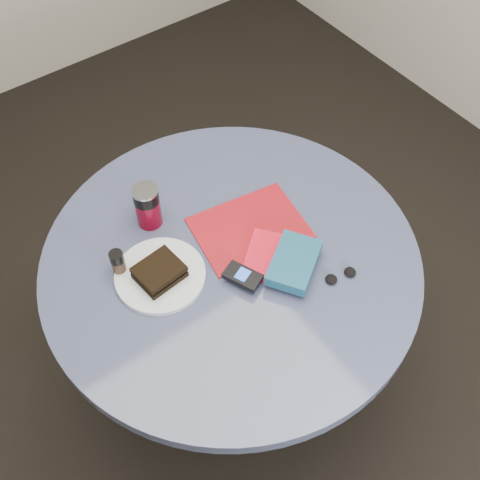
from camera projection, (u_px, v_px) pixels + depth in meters
ground at (233, 377)px, 2.17m from camera, size 4.00×4.00×0.00m
table at (232, 290)px, 1.71m from camera, size 1.00×1.00×0.75m
plate at (160, 275)px, 1.53m from camera, size 0.28×0.28×0.01m
sandwich at (159, 272)px, 1.51m from camera, size 0.12×0.11×0.04m
soda_can at (148, 206)px, 1.60m from camera, size 0.09×0.09×0.13m
pepper_grinder at (118, 263)px, 1.51m from camera, size 0.05×0.05×0.08m
magazine at (250, 228)px, 1.63m from camera, size 0.32×0.26×0.01m
red_book at (267, 256)px, 1.56m from camera, size 0.19×0.18×0.01m
novel at (294, 262)px, 1.52m from camera, size 0.19×0.18×0.03m
mp3_player at (243, 276)px, 1.51m from camera, size 0.09×0.11×0.02m
headphones at (341, 276)px, 1.53m from camera, size 0.09×0.05×0.02m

